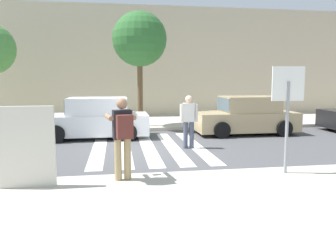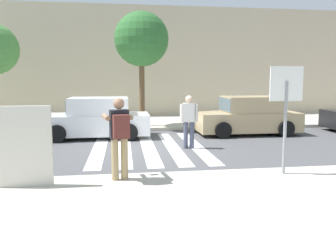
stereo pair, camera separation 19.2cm
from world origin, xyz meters
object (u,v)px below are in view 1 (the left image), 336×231
at_px(street_tree_center, 140,40).
at_px(advertising_board, 26,147).
at_px(stop_sign, 288,96).
at_px(pedestrian_crossing, 189,119).
at_px(photographer_with_backpack, 123,132).
at_px(parked_car_tan, 246,116).
at_px(parked_car_white, 95,119).

xyz_separation_m(street_tree_center, advertising_board, (-2.80, -8.16, -3.04)).
xyz_separation_m(stop_sign, pedestrian_crossing, (-1.45, 3.56, -0.91)).
xyz_separation_m(stop_sign, street_tree_center, (-2.71, 8.02, 2.10)).
bearing_deg(advertising_board, pedestrian_crossing, 42.31).
bearing_deg(stop_sign, photographer_with_backpack, 179.65).
relative_size(photographer_with_backpack, advertising_board, 1.08).
relative_size(pedestrian_crossing, parked_car_tan, 0.42).
relative_size(photographer_with_backpack, parked_car_tan, 0.42).
height_order(pedestrian_crossing, street_tree_center, street_tree_center).
bearing_deg(parked_car_tan, advertising_board, -138.98).
height_order(stop_sign, pedestrian_crossing, stop_sign).
bearing_deg(photographer_with_backpack, stop_sign, -0.35).
relative_size(parked_car_tan, street_tree_center, 0.81).
bearing_deg(pedestrian_crossing, street_tree_center, 105.73).
relative_size(pedestrian_crossing, parked_car_white, 0.42).
relative_size(photographer_with_backpack, pedestrian_crossing, 1.00).
bearing_deg(parked_car_tan, pedestrian_crossing, -140.85).
height_order(stop_sign, street_tree_center, street_tree_center).
bearing_deg(pedestrian_crossing, parked_car_white, 142.50).
height_order(pedestrian_crossing, parked_car_white, pedestrian_crossing).
xyz_separation_m(pedestrian_crossing, parked_car_white, (-3.14, 2.41, -0.25)).
bearing_deg(parked_car_tan, street_tree_center, 153.97).
distance_m(pedestrian_crossing, advertising_board, 5.49).
bearing_deg(street_tree_center, parked_car_white, -132.40).
relative_size(stop_sign, parked_car_tan, 0.58).
bearing_deg(stop_sign, street_tree_center, 108.64).
bearing_deg(photographer_with_backpack, parked_car_tan, 49.14).
distance_m(photographer_with_backpack, parked_car_white, 6.03).
bearing_deg(parked_car_white, advertising_board, -98.63).
bearing_deg(street_tree_center, photographer_with_backpack, -96.63).
height_order(photographer_with_backpack, parked_car_tan, photographer_with_backpack).
xyz_separation_m(photographer_with_backpack, parked_car_tan, (5.14, 5.94, -0.44)).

